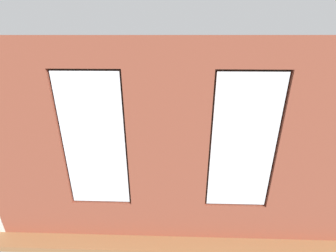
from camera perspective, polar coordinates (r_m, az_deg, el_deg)
name	(u,v)px	position (r m, az deg, el deg)	size (l,w,h in m)	color
ground_plane	(171,159)	(6.39, 0.73, -8.41)	(6.47, 5.93, 0.10)	#99663D
brick_wall_with_windows	(168,154)	(3.35, 0.00, -7.00)	(5.87, 0.30, 3.19)	brown
white_wall_right	(56,104)	(6.29, -26.62, 5.01)	(0.10, 4.93, 3.19)	silver
couch_by_window	(177,193)	(4.57, 2.38, -16.60)	(1.71, 0.87, 0.80)	black
couch_left	(263,163)	(5.94, 22.95, -8.62)	(0.92, 1.80, 0.80)	black
coffee_table	(163,142)	(6.46, -1.23, -4.01)	(1.21, 0.81, 0.40)	#A87547
cup_ceramic	(158,137)	(6.52, -2.52, -2.85)	(0.07, 0.07, 0.09)	#4C4C51
candle_jar	(175,137)	(6.54, 1.75, -2.72)	(0.08, 0.08, 0.10)	#B7333D
remote_gray	(150,141)	(6.35, -4.57, -3.93)	(0.05, 0.17, 0.02)	#59595B
remote_silver	(163,140)	(6.43, -1.23, -3.51)	(0.05, 0.17, 0.02)	#B2B2B7
remote_black	(166,142)	(6.32, -0.46, -4.00)	(0.05, 0.17, 0.02)	black
media_console	(83,142)	(7.02, -20.86, -3.89)	(1.21, 0.42, 0.58)	black
tv_flatscreen	(80,123)	(6.80, -21.54, 0.77)	(0.96, 0.20, 0.64)	black
papasan_chair	(140,122)	(7.79, -7.16, 1.08)	(1.03, 1.03, 0.66)	olive
potted_plant_by_left_couch	(233,138)	(6.94, 16.21, -2.94)	(0.27, 0.27, 0.54)	#47423D
potted_plant_between_couches	(246,181)	(4.65, 19.18, -12.97)	(0.60, 0.60, 0.93)	brown
potted_plant_foreground_right	(107,113)	(8.20, -15.19, 3.30)	(0.67, 0.67, 1.03)	#47423D
potted_plant_near_tv	(86,148)	(5.77, -20.15, -5.17)	(1.00, 0.99, 1.12)	#9E5638
potted_plant_corner_far_left	(299,184)	(4.87, 30.38, -12.61)	(0.69, 0.69, 0.97)	#47423D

